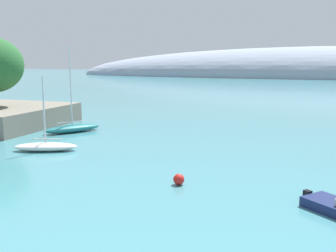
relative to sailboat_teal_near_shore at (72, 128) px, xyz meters
name	(u,v)px	position (x,y,z in m)	size (l,w,h in m)	color
sailboat_teal_near_shore	(72,128)	(0.00, 0.00, 0.00)	(5.37, 6.78, 10.12)	#1E6B70
sailboat_white_mid_mooring	(46,146)	(3.01, -9.29, -0.09)	(6.13, 3.93, 7.06)	white
mooring_buoy_red	(179,179)	(18.00, -15.09, -0.15)	(0.77, 0.77, 0.77)	red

